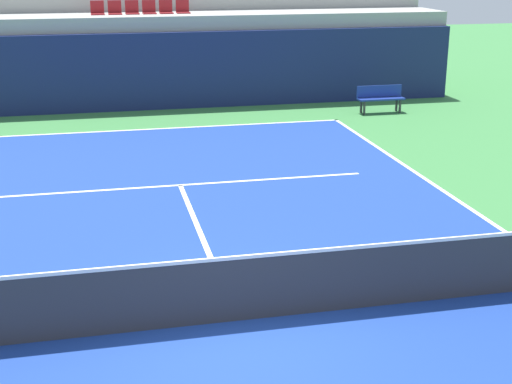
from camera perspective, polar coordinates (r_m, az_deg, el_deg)
ground_plane at (r=10.40m, az=-1.49°, el=-9.93°), size 80.00×80.00×0.00m
court_surface at (r=10.40m, az=-1.49°, el=-9.91°), size 11.00×24.00×0.01m
baseline_far at (r=21.59m, az=-7.67°, el=4.85°), size 11.00×0.10×0.00m
service_line_far at (r=16.26m, az=-5.87°, el=0.53°), size 8.26×0.10×0.00m
centre_service_line at (r=13.26m, az=-4.18°, el=-3.53°), size 0.10×6.40×0.00m
back_wall at (r=24.22m, az=-8.44°, el=9.17°), size 20.78×0.30×2.46m
stands_tier_lower at (r=25.52m, az=-8.71°, el=10.14°), size 20.78×2.40×2.93m
stands_tier_upper at (r=27.84m, az=-9.13°, el=11.65°), size 20.78×2.40×3.77m
seating_row_lower at (r=25.45m, az=-8.90°, el=13.72°), size 3.25×0.44×0.44m
tennis_net at (r=10.17m, az=-1.51°, el=-7.40°), size 11.08×0.08×1.07m
player_bench at (r=23.94m, az=9.57°, el=7.27°), size 1.50×0.40×0.85m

